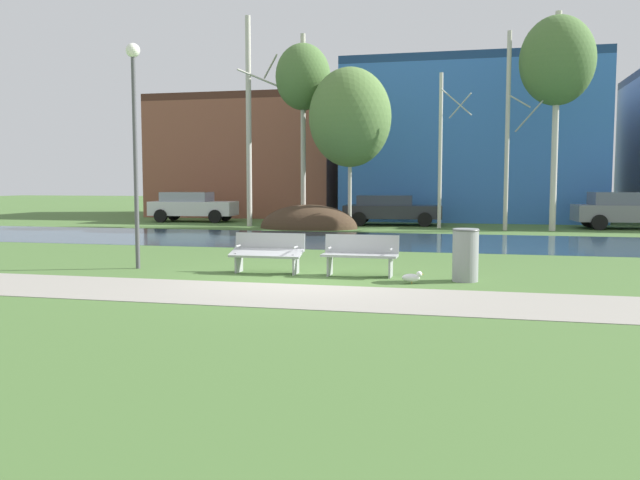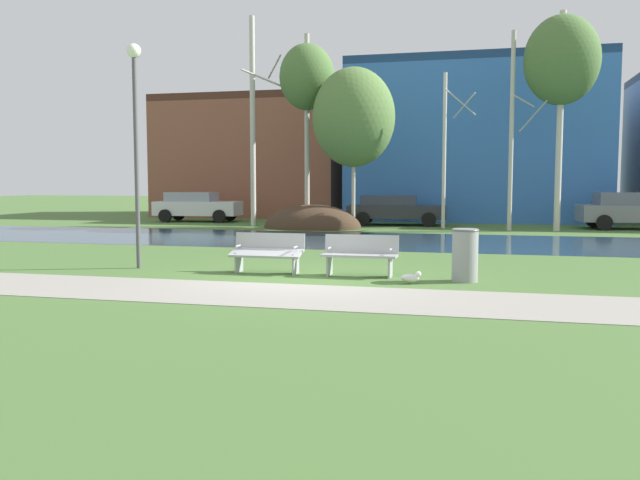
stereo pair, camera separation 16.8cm
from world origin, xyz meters
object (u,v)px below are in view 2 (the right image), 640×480
(streetlamp, at_px, (135,119))
(bench_left, at_px, (267,252))
(seagull, at_px, (411,277))
(trash_bin, at_px, (465,254))
(bench_right, at_px, (360,254))
(parked_van_nearest_white, at_px, (197,206))
(parked_sedan_second_dark, at_px, (395,209))
(parked_hatch_third_grey, at_px, (636,210))

(streetlamp, bearing_deg, bench_left, -0.78)
(seagull, bearing_deg, trash_bin, 30.83)
(bench_right, relative_size, parked_van_nearest_white, 0.37)
(parked_sedan_second_dark, bearing_deg, seagull, -81.25)
(trash_bin, relative_size, streetlamp, 0.21)
(bench_left, xyz_separation_m, parked_van_nearest_white, (-9.41, 16.98, 0.31))
(trash_bin, bearing_deg, bench_left, 176.81)
(parked_van_nearest_white, xyz_separation_m, parked_sedan_second_dark, (9.96, -0.31, -0.05))
(parked_sedan_second_dark, bearing_deg, parked_van_nearest_white, 178.23)
(trash_bin, height_order, parked_hatch_third_grey, parked_hatch_third_grey)
(streetlamp, height_order, parked_hatch_third_grey, streetlamp)
(bench_right, xyz_separation_m, seagull, (1.18, -0.84, -0.34))
(parked_van_nearest_white, bearing_deg, parked_hatch_third_grey, -1.37)
(bench_left, xyz_separation_m, streetlamp, (-3.16, 0.04, 2.96))
(streetlamp, bearing_deg, trash_bin, -2.16)
(trash_bin, xyz_separation_m, streetlamp, (-7.41, 0.28, 2.88))
(streetlamp, bearing_deg, parked_van_nearest_white, 110.26)
(bench_right, xyz_separation_m, streetlamp, (-5.22, 0.04, 2.96))
(parked_hatch_third_grey, bearing_deg, bench_left, -123.00)
(parked_hatch_third_grey, bearing_deg, parked_sedan_second_dark, 179.02)
(seagull, relative_size, streetlamp, 0.08)
(trash_bin, distance_m, parked_sedan_second_dark, 17.31)
(bench_right, xyz_separation_m, parked_hatch_third_grey, (8.65, 16.49, 0.34))
(trash_bin, relative_size, parked_sedan_second_dark, 0.23)
(parked_van_nearest_white, distance_m, parked_sedan_second_dark, 9.96)
(trash_bin, height_order, streetlamp, streetlamp)
(bench_left, height_order, bench_right, same)
(bench_left, relative_size, trash_bin, 1.50)
(bench_left, xyz_separation_m, parked_sedan_second_dark, (0.55, 16.67, 0.27))
(bench_left, relative_size, parked_hatch_third_grey, 0.33)
(bench_left, xyz_separation_m, bench_right, (2.07, 0.00, 0.00))
(parked_hatch_third_grey, bearing_deg, seagull, -113.30)
(bench_right, distance_m, seagull, 1.49)
(streetlamp, xyz_separation_m, parked_hatch_third_grey, (13.87, 16.45, -2.62))
(trash_bin, distance_m, parked_hatch_third_grey, 17.94)
(seagull, relative_size, parked_hatch_third_grey, 0.09)
(seagull, distance_m, streetlamp, 7.26)
(bench_left, height_order, parked_sedan_second_dark, parked_sedan_second_dark)
(streetlamp, distance_m, parked_sedan_second_dark, 17.25)
(bench_right, height_order, seagull, bench_right)
(trash_bin, relative_size, parked_van_nearest_white, 0.25)
(trash_bin, height_order, seagull, trash_bin)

